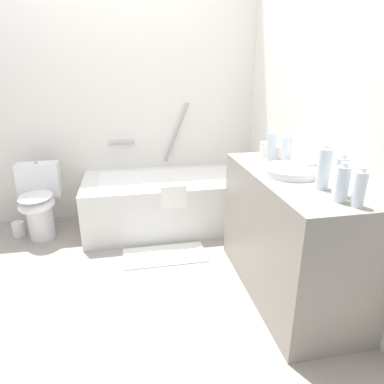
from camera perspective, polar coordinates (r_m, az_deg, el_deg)
The scene contains 18 objects.
ground_plane at distance 2.68m, azimuth -13.23°, elevation -14.02°, with size 3.98×3.98×0.00m, color #9E9389.
wall_back_tiled at distance 3.51m, azimuth -14.36°, elevation 15.29°, with size 3.38×0.10×2.43m, color silver.
wall_right_mirror at distance 2.62m, azimuth 21.02°, elevation 13.05°, with size 0.10×2.86×2.43m, color silver.
bathtub at distance 3.32m, azimuth -3.15°, elevation -1.25°, with size 1.68×0.78×1.15m.
toilet at distance 3.37m, azimuth -24.33°, elevation -1.23°, with size 0.37×0.52×0.67m.
vanity_counter at distance 2.38m, azimuth 16.28°, elevation -7.00°, with size 0.55×1.23×0.85m, color gray.
sink_basin at distance 2.22m, azimuth 16.19°, elevation 3.45°, with size 0.34×0.34×0.05m, color white.
sink_faucet at distance 2.31m, azimuth 20.60°, elevation 3.78°, with size 0.12×0.15×0.06m.
water_bottle_0 at distance 2.45m, azimuth 15.59°, elevation 6.88°, with size 0.07×0.07×0.21m.
water_bottle_1 at distance 2.49m, azimuth 13.23°, elevation 7.46°, with size 0.07×0.07×0.22m.
water_bottle_2 at distance 1.83m, azimuth 23.86°, elevation 1.32°, with size 0.07×0.07×0.20m.
water_bottle_3 at distance 1.99m, azimuth 21.24°, elevation 3.72°, with size 0.07×0.07×0.25m.
water_bottle_4 at distance 1.92m, azimuth 23.59°, elevation 2.44°, with size 0.06×0.06×0.22m.
water_bottle_5 at distance 1.80m, azimuth 26.30°, elevation 0.50°, with size 0.06×0.06×0.20m.
drinking_glass_0 at distance 2.63m, azimuth 12.18°, elevation 7.05°, with size 0.08×0.08×0.10m, color white.
drinking_glass_1 at distance 2.58m, azimuth 14.04°, elevation 6.46°, with size 0.07×0.07×0.09m, color white.
bath_mat at distance 2.89m, azimuth -4.61°, elevation -10.53°, with size 0.68×0.33×0.01m, color white.
toilet_paper_roll at distance 3.56m, azimuth -27.09°, elevation -5.56°, with size 0.11×0.11×0.13m, color white.
Camera 1 is at (0.17, -2.22, 1.49)m, focal length 31.78 mm.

